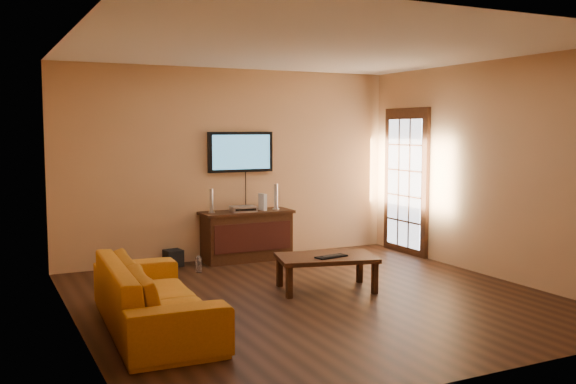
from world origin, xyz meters
TOP-DOWN VIEW (x-y plane):
  - ground_plane at (0.00, 0.00)m, footprint 5.00×5.00m
  - room_walls at (0.00, 0.62)m, footprint 5.00×5.00m
  - french_door at (2.46, 1.70)m, footprint 0.07×1.02m
  - media_console at (0.12, 2.24)m, footprint 1.31×0.50m
  - television at (0.12, 2.45)m, footprint 0.97×0.08m
  - coffee_table at (0.29, 0.27)m, footprint 1.24×0.92m
  - sofa at (-1.85, -0.26)m, footprint 0.75×2.21m
  - speaker_left at (-0.39, 2.28)m, footprint 0.09×0.09m
  - speaker_right at (0.58, 2.24)m, footprint 0.10×0.10m
  - av_receiver at (0.05, 2.21)m, footprint 0.37×0.28m
  - game_console at (0.36, 2.23)m, footprint 0.06×0.18m
  - subwoofer at (-0.93, 2.31)m, footprint 0.25×0.25m
  - bottle at (-0.74, 1.79)m, footprint 0.08×0.08m
  - keyboard at (0.30, 0.17)m, footprint 0.40×0.20m

SIDE VIEW (x-z plane):
  - ground_plane at x=0.00m, z-range 0.00..0.00m
  - bottle at x=-0.74m, z-range -0.01..0.22m
  - subwoofer at x=-0.93m, z-range 0.00..0.22m
  - coffee_table at x=0.29m, z-range 0.15..0.55m
  - media_console at x=0.12m, z-range 0.00..0.70m
  - keyboard at x=0.30m, z-range 0.40..0.42m
  - sofa at x=-1.85m, z-range 0.00..0.85m
  - av_receiver at x=0.05m, z-range 0.70..0.78m
  - game_console at x=0.36m, z-range 0.70..0.94m
  - speaker_left at x=-0.39m, z-range 0.69..1.02m
  - speaker_right at x=0.58m, z-range 0.69..1.05m
  - french_door at x=2.46m, z-range -0.06..2.16m
  - television at x=0.12m, z-range 1.24..1.81m
  - room_walls at x=0.00m, z-range -0.81..4.19m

